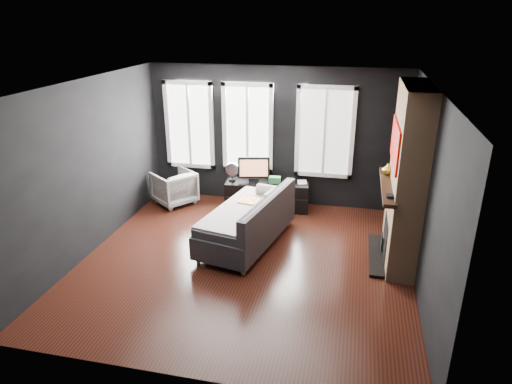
% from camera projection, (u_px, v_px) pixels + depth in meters
% --- Properties ---
extents(floor, '(5.00, 5.00, 0.00)m').
position_uv_depth(floor, '(246.00, 261.00, 7.09)').
color(floor, black).
rests_on(floor, ground).
extents(ceiling, '(5.00, 5.00, 0.00)m').
position_uv_depth(ceiling, '(244.00, 85.00, 6.10)').
color(ceiling, white).
rests_on(ceiling, ground).
extents(wall_back, '(5.00, 0.02, 2.70)m').
position_uv_depth(wall_back, '(276.00, 137.00, 8.87)').
color(wall_back, black).
rests_on(wall_back, ground).
extents(wall_left, '(0.02, 5.00, 2.70)m').
position_uv_depth(wall_left, '(89.00, 168.00, 7.10)').
color(wall_left, black).
rests_on(wall_left, ground).
extents(wall_right, '(0.02, 5.00, 2.70)m').
position_uv_depth(wall_right, '(426.00, 193.00, 6.09)').
color(wall_right, black).
rests_on(wall_right, ground).
extents(windows, '(4.00, 0.16, 1.76)m').
position_uv_depth(windows, '(252.00, 83.00, 8.55)').
color(windows, white).
rests_on(windows, wall_back).
extents(fireplace, '(0.70, 1.62, 2.70)m').
position_uv_depth(fireplace, '(407.00, 178.00, 6.68)').
color(fireplace, '#93724C').
rests_on(fireplace, floor).
extents(sofa, '(1.44, 2.24, 0.89)m').
position_uv_depth(sofa, '(247.00, 219.00, 7.50)').
color(sofa, black).
rests_on(sofa, floor).
extents(stripe_pillow, '(0.15, 0.34, 0.33)m').
position_uv_depth(stripe_pillow, '(270.00, 201.00, 7.70)').
color(stripe_pillow, gray).
rests_on(stripe_pillow, sofa).
extents(armchair, '(0.97, 0.98, 0.74)m').
position_uv_depth(armchair, '(174.00, 186.00, 9.12)').
color(armchair, silver).
rests_on(armchair, floor).
extents(media_console, '(1.65, 0.67, 0.55)m').
position_uv_depth(media_console, '(267.00, 195.00, 8.92)').
color(media_console, black).
rests_on(media_console, floor).
extents(monitor, '(0.63, 0.27, 0.55)m').
position_uv_depth(monitor, '(254.00, 168.00, 8.76)').
color(monitor, black).
rests_on(monitor, media_console).
extents(desk_fan, '(0.30, 0.30, 0.37)m').
position_uv_depth(desk_fan, '(232.00, 171.00, 8.82)').
color(desk_fan, gray).
rests_on(desk_fan, media_console).
extents(mug, '(0.14, 0.12, 0.13)m').
position_uv_depth(mug, '(292.00, 181.00, 8.68)').
color(mug, '#D15F02').
rests_on(mug, media_console).
extents(book, '(0.18, 0.05, 0.24)m').
position_uv_depth(book, '(298.00, 177.00, 8.74)').
color(book, '#C1AD94').
rests_on(book, media_console).
extents(storage_box, '(0.23, 0.16, 0.12)m').
position_uv_depth(storage_box, '(275.00, 180.00, 8.76)').
color(storage_box, '#296C3A').
rests_on(storage_box, media_console).
extents(mantel_vase, '(0.21, 0.21, 0.17)m').
position_uv_depth(mantel_vase, '(388.00, 169.00, 7.15)').
color(mantel_vase, gold).
rests_on(mantel_vase, fireplace).
extents(mantel_clock, '(0.14, 0.14, 0.04)m').
position_uv_depth(mantel_clock, '(390.00, 196.00, 6.27)').
color(mantel_clock, black).
rests_on(mantel_clock, fireplace).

